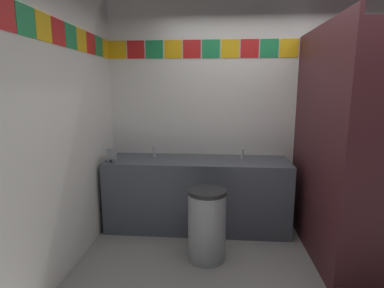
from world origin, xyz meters
name	(u,v)px	position (x,y,z in m)	size (l,w,h in m)	color
wall_back	(266,106)	(0.00, 1.45, 1.44)	(3.86, 0.09, 2.87)	white
wall_side	(46,116)	(-1.97, 0.00, 1.44)	(0.09, 2.82, 2.87)	white
vanity_counter	(197,193)	(-0.82, 1.11, 0.43)	(2.12, 0.61, 0.84)	#4C515B
faucet_left	(154,153)	(-1.35, 1.20, 0.89)	(0.04, 0.10, 0.14)	silver
faucet_right	(242,154)	(-0.29, 1.20, 0.89)	(0.04, 0.10, 0.14)	silver
soap_dispenser	(112,155)	(-1.78, 0.92, 0.91)	(0.09, 0.09, 0.16)	gray
stall_divider	(343,150)	(0.53, 0.41, 1.12)	(0.92, 1.48, 2.24)	#471E23
toilet	(362,214)	(1.00, 0.92, 0.30)	(0.39, 0.49, 0.74)	white
trash_bin	(207,224)	(-0.68, 0.42, 0.36)	(0.37, 0.37, 0.71)	#999EA3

